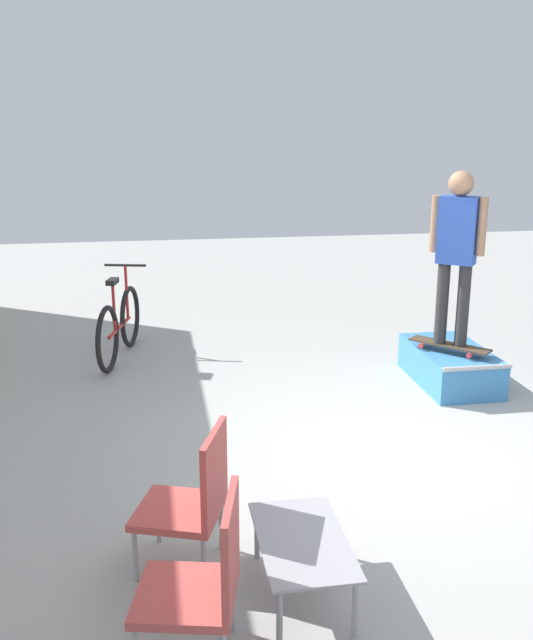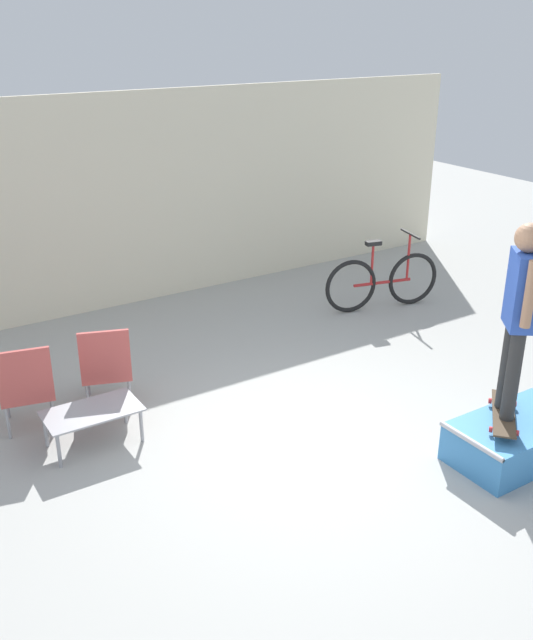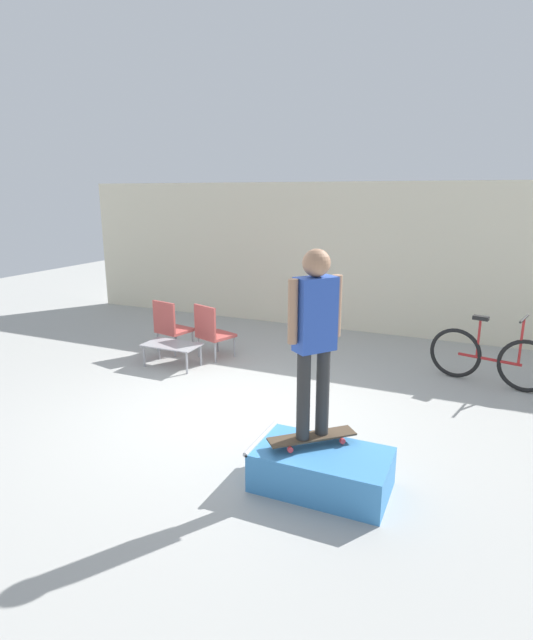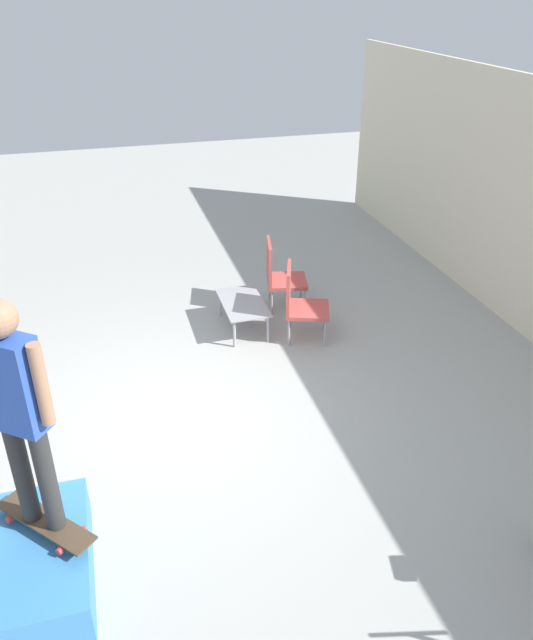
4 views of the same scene
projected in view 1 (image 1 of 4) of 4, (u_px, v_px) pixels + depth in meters
ground_plane at (398, 454)px, 6.17m from camera, size 24.00×24.00×0.00m
skate_ramp_box at (450, 365)px, 7.82m from camera, size 1.31×0.73×0.42m
skateboard_on_ramp at (449, 345)px, 7.61m from camera, size 0.79×0.74×0.07m
person_skater at (457, 244)px, 7.31m from camera, size 0.39×0.47×1.82m
coffee_table at (302, 545)px, 4.25m from camera, size 0.92×0.53×0.38m
patio_chair_left at (205, 577)px, 3.69m from camera, size 0.62×0.62×0.95m
patio_chair_right at (194, 496)px, 4.49m from camera, size 0.66×0.66×0.95m
bicycle at (119, 325)px, 8.57m from camera, size 1.73×0.58×1.09m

